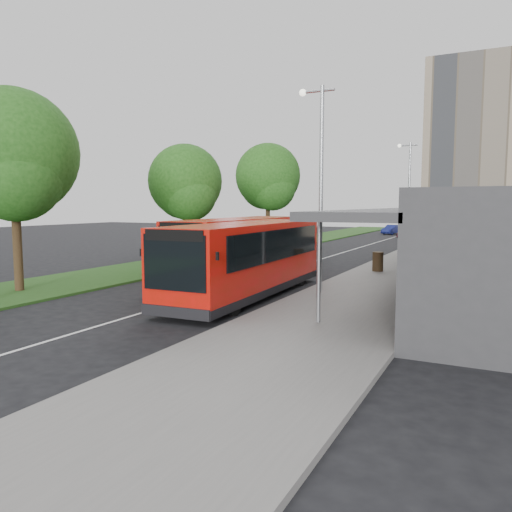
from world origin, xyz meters
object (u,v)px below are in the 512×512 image
(bus_main, at_px, (248,259))
(car_far, at_px, (392,230))
(lamp_post_far, at_px, (408,189))
(litter_bin, at_px, (378,262))
(tree_near, at_px, (14,162))
(tree_mid, at_px, (186,186))
(lamp_post_near, at_px, (319,176))
(car_near, at_px, (407,232))
(bollard, at_px, (410,247))
(bus_second, at_px, (238,247))
(tree_far, at_px, (268,180))

(bus_main, relative_size, car_far, 3.03)
(lamp_post_far, distance_m, litter_bin, 13.63)
(tree_near, height_order, tree_mid, tree_near)
(lamp_post_far, relative_size, litter_bin, 8.00)
(lamp_post_far, distance_m, car_far, 23.00)
(lamp_post_near, distance_m, car_near, 36.96)
(lamp_post_near, bearing_deg, bollard, 86.54)
(tree_near, xyz_separation_m, tree_mid, (0.00, 12.00, -0.61))
(bus_main, relative_size, car_near, 3.19)
(lamp_post_near, height_order, litter_bin, lamp_post_near)
(litter_bin, bearing_deg, lamp_post_near, -96.53)
(litter_bin, xyz_separation_m, car_near, (-3.60, 29.61, -0.10))
(tree_mid, bearing_deg, tree_near, -90.00)
(bus_second, height_order, bollard, bus_second)
(car_far, bearing_deg, litter_bin, -66.25)
(bus_second, bearing_deg, litter_bin, 32.09)
(lamp_post_near, xyz_separation_m, car_near, (-2.80, 36.62, -4.17))
(lamp_post_near, relative_size, lamp_post_far, 1.00)
(tree_far, height_order, lamp_post_far, tree_far)
(bollard, xyz_separation_m, car_far, (-6.44, 26.01, -0.15))
(car_far, bearing_deg, tree_mid, -85.64)
(tree_mid, distance_m, tree_far, 12.03)
(bollard, bearing_deg, bus_main, -100.63)
(tree_mid, relative_size, lamp_post_near, 0.91)
(tree_far, distance_m, car_far, 24.11)
(bus_main, bearing_deg, tree_near, -161.18)
(tree_near, xyz_separation_m, bus_second, (5.88, 7.95, -3.82))
(bollard, bearing_deg, litter_bin, -91.04)
(car_near, height_order, car_far, car_far)
(tree_near, height_order, bollard, tree_near)
(tree_far, bearing_deg, tree_near, -90.00)
(litter_bin, xyz_separation_m, car_far, (-6.28, 34.94, -0.09))
(tree_mid, relative_size, bus_second, 0.71)
(bus_main, height_order, litter_bin, bus_main)
(car_near, relative_size, car_far, 0.95)
(tree_near, distance_m, lamp_post_near, 12.19)
(bus_main, bearing_deg, car_near, 88.71)
(litter_bin, distance_m, car_far, 35.50)
(lamp_post_near, xyz_separation_m, litter_bin, (0.80, 7.01, -4.07))
(litter_bin, bearing_deg, tree_mid, 179.80)
(tree_near, xyz_separation_m, car_far, (5.65, 46.90, -4.75))
(car_near, bearing_deg, bollard, -69.03)
(lamp_post_near, bearing_deg, lamp_post_far, 90.00)
(tree_far, relative_size, lamp_post_far, 1.08)
(car_near, bearing_deg, lamp_post_far, -69.78)
(bus_main, height_order, car_far, bus_main)
(lamp_post_far, bearing_deg, bus_main, -96.15)
(lamp_post_far, xyz_separation_m, bus_main, (-2.33, -21.60, -3.23))
(tree_near, distance_m, litter_bin, 17.52)
(lamp_post_far, bearing_deg, bollard, -76.64)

